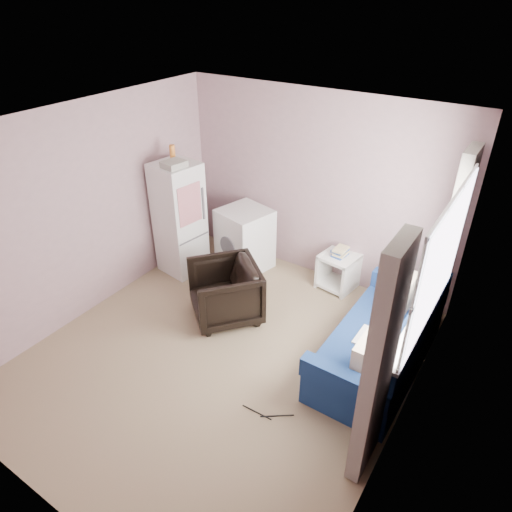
{
  "coord_description": "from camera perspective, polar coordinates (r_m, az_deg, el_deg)",
  "views": [
    {
      "loc": [
        2.36,
        -2.94,
        3.56
      ],
      "look_at": [
        0.05,
        0.6,
        1.0
      ],
      "focal_mm": 32.0,
      "sensor_mm": 36.0,
      "label": 1
    }
  ],
  "objects": [
    {
      "name": "room",
      "position": [
        4.42,
        -4.54,
        -0.42
      ],
      "size": [
        3.84,
        4.24,
        2.54
      ],
      "color": "#9C8566",
      "rests_on": "ground"
    },
    {
      "name": "armchair",
      "position": [
        5.47,
        -3.91,
        -4.21
      ],
      "size": [
        1.06,
        1.05,
        0.8
      ],
      "primitive_type": "imported",
      "rotation": [
        0.0,
        0.0,
        -0.7
      ],
      "color": "black",
      "rests_on": "ground"
    },
    {
      "name": "fridge",
      "position": [
        6.28,
        -9.53,
        4.67
      ],
      "size": [
        0.62,
        0.61,
        1.79
      ],
      "rotation": [
        0.0,
        0.0,
        -0.15
      ],
      "color": "white",
      "rests_on": "ground"
    },
    {
      "name": "washing_machine",
      "position": [
        6.41,
        -1.42,
        2.28
      ],
      "size": [
        0.76,
        0.76,
        0.89
      ],
      "rotation": [
        0.0,
        0.0,
        -0.24
      ],
      "color": "white",
      "rests_on": "ground"
    },
    {
      "name": "side_table",
      "position": [
        6.14,
        10.26,
        -1.57
      ],
      "size": [
        0.5,
        0.5,
        0.61
      ],
      "rotation": [
        0.0,
        0.0,
        -0.14
      ],
      "color": "white",
      "rests_on": "ground"
    },
    {
      "name": "sofa",
      "position": [
        5.02,
        15.65,
        -10.63
      ],
      "size": [
        0.88,
        1.9,
        0.85
      ],
      "rotation": [
        0.0,
        0.0,
        -0.01
      ],
      "color": "navy",
      "rests_on": "ground"
    },
    {
      "name": "window_dressing",
      "position": [
        4.43,
        19.96,
        -4.64
      ],
      "size": [
        0.17,
        2.62,
        2.18
      ],
      "color": "white",
      "rests_on": "ground"
    },
    {
      "name": "floor_cables",
      "position": [
        4.62,
        1.38,
        -19.15
      ],
      "size": [
        0.48,
        0.2,
        0.01
      ],
      "rotation": [
        0.0,
        0.0,
        0.37
      ],
      "color": "black",
      "rests_on": "ground"
    }
  ]
}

